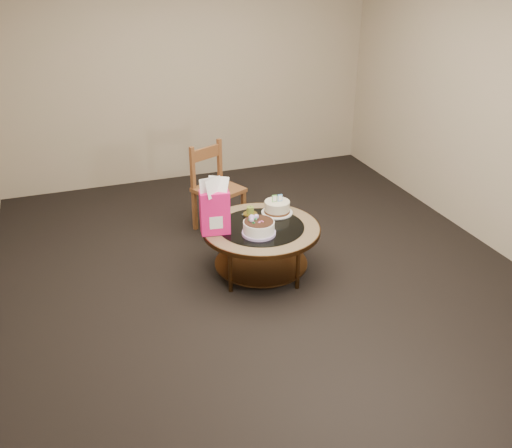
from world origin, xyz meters
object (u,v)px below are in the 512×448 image
object	(u,v)px
cream_cake	(277,207)
gift_bag	(215,206)
decorated_cake	(259,228)
dining_chair	(216,188)
coffee_table	(261,235)

from	to	relation	value
cream_cake	gift_bag	size ratio (longest dim) A/B	0.58
decorated_cake	dining_chair	distance (m)	1.10
decorated_cake	coffee_table	bearing A→B (deg)	61.20
coffee_table	decorated_cake	size ratio (longest dim) A/B	3.58
gift_bag	cream_cake	bearing A→B (deg)	23.95
decorated_cake	cream_cake	distance (m)	0.44
coffee_table	dining_chair	bearing A→B (deg)	97.12
cream_cake	dining_chair	xyz separation A→B (m)	(-0.35, 0.77, -0.07)
decorated_cake	cream_cake	bearing A→B (deg)	48.02
coffee_table	gift_bag	xyz separation A→B (m)	(-0.40, 0.03, 0.32)
cream_cake	gift_bag	xyz separation A→B (m)	(-0.63, -0.17, 0.18)
coffee_table	dining_chair	xyz separation A→B (m)	(-0.12, 0.97, 0.07)
dining_chair	gift_bag	bearing A→B (deg)	-130.96
gift_bag	coffee_table	bearing A→B (deg)	4.49
coffee_table	decorated_cake	distance (m)	0.20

